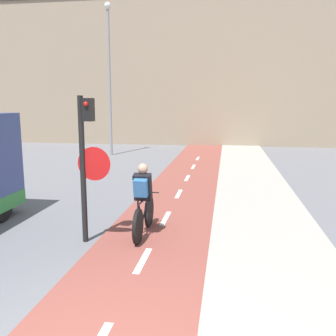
{
  "coord_description": "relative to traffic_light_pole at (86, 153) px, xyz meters",
  "views": [
    {
      "loc": [
        1.42,
        -3.15,
        2.8
      ],
      "look_at": [
        0.0,
        5.87,
        1.2
      ],
      "focal_mm": 40.0,
      "sensor_mm": 36.0,
      "label": 1
    }
  ],
  "objects": [
    {
      "name": "building_row_background",
      "position": [
        1.29,
        20.18,
        3.2
      ],
      "size": [
        60.0,
        5.2,
        10.03
      ],
      "color": "gray",
      "rests_on": "ground_plane"
    },
    {
      "name": "traffic_light_pole",
      "position": [
        0.0,
        0.0,
        0.0
      ],
      "size": [
        0.67,
        0.25,
        2.93
      ],
      "color": "black",
      "rests_on": "ground_plane"
    },
    {
      "name": "street_lamp_far",
      "position": [
        -3.46,
        12.47,
        2.88
      ],
      "size": [
        0.36,
        0.36,
        7.83
      ],
      "color": "gray",
      "rests_on": "ground_plane"
    },
    {
      "name": "cyclist_near",
      "position": [
        1.01,
        0.53,
        -1.1
      ],
      "size": [
        0.46,
        1.81,
        1.55
      ],
      "color": "black",
      "rests_on": "ground_plane"
    }
  ]
}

